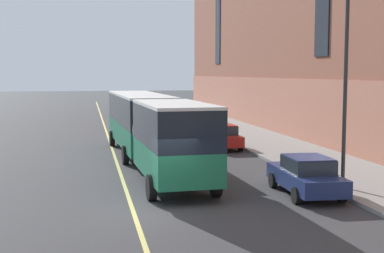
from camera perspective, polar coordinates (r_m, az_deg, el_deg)
ground_plane at (r=19.07m, az=-3.04°, el=-8.87°), size 260.00×260.00×0.00m
sidewalk at (r=24.95m, az=18.36°, el=-5.50°), size 5.16×160.00×0.15m
city_bus at (r=28.18m, az=-4.55°, el=0.16°), size 3.62×19.12×3.59m
parked_car_black_0 at (r=44.96m, az=-0.27°, el=0.58°), size 1.98×4.56×1.56m
parked_car_navy_2 at (r=21.62m, az=12.07°, el=-5.12°), size 2.12×4.67×1.56m
parked_car_red_4 at (r=34.00m, az=3.20°, el=-1.09°), size 1.98×4.28×1.56m
parked_car_darkgray_5 at (r=51.05m, az=-1.66°, el=1.19°), size 2.04×4.61×1.56m
street_lamp at (r=22.13m, az=16.33°, el=5.46°), size 0.36×1.48×7.69m
lane_centerline at (r=21.86m, az=-6.96°, el=-7.00°), size 0.16×140.00×0.01m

